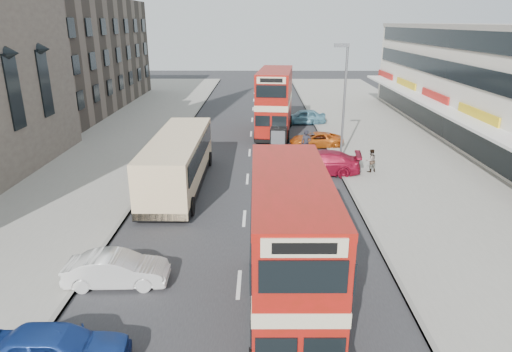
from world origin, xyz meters
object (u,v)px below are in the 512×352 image
(bus_main, at_px, (290,250))
(cyclist, at_px, (306,150))
(bus_second, at_px, (275,102))
(car_right_a, at_px, (320,162))
(car_right_c, at_px, (303,117))
(car_right_b, at_px, (316,140))
(car_left_near, at_px, (55,349))
(pedestrian_near, at_px, (371,160))
(coach, at_px, (178,160))
(car_left_front, at_px, (117,269))
(street_lamp, at_px, (344,94))

(bus_main, height_order, cyclist, bus_main)
(bus_second, distance_m, car_right_a, 11.53)
(car_right_c, bearing_deg, car_right_a, -1.06)
(bus_main, distance_m, car_right_b, 22.01)
(car_left_near, relative_size, pedestrian_near, 2.69)
(cyclist, bearing_deg, coach, -143.07)
(bus_main, xyz_separation_m, car_right_a, (2.99, 15.11, -1.80))
(car_right_a, distance_m, pedestrian_near, 3.28)
(bus_main, distance_m, cyclist, 17.91)
(pedestrian_near, relative_size, cyclist, 0.67)
(car_left_near, xyz_separation_m, car_right_a, (9.75, 17.59, 0.04))
(coach, distance_m, car_right_c, 19.71)
(car_right_a, distance_m, cyclist, 2.67)
(car_right_c, bearing_deg, car_right_b, 1.64)
(car_left_near, bearing_deg, pedestrian_near, -37.66)
(bus_main, xyz_separation_m, car_left_front, (-6.38, 1.93, -1.91))
(car_left_near, height_order, car_right_c, car_right_c)
(bus_main, bearing_deg, street_lamp, -105.47)
(car_right_a, bearing_deg, car_right_c, -173.61)
(car_left_front, bearing_deg, car_left_near, 172.63)
(street_lamp, xyz_separation_m, bus_second, (-4.43, 8.20, -1.94))
(bus_second, distance_m, coach, 15.01)
(street_lamp, height_order, pedestrian_near, street_lamp)
(coach, height_order, cyclist, coach)
(coach, bearing_deg, car_right_c, 62.60)
(bus_second, bearing_deg, cyclist, 108.92)
(bus_second, relative_size, pedestrian_near, 6.48)
(car_left_near, distance_m, car_left_front, 4.43)
(car_left_near, height_order, pedestrian_near, pedestrian_near)
(car_left_front, bearing_deg, cyclist, -31.22)
(car_right_a, xyz_separation_m, pedestrian_near, (3.28, -0.09, 0.17))
(car_left_near, relative_size, car_right_c, 0.97)
(street_lamp, distance_m, pedestrian_near, 5.07)
(car_right_c, height_order, cyclist, cyclist)
(car_left_front, relative_size, car_right_b, 0.92)
(bus_main, bearing_deg, car_right_b, -99.78)
(car_right_b, bearing_deg, coach, -48.46)
(car_right_c, relative_size, pedestrian_near, 2.78)
(car_left_front, height_order, car_right_a, car_right_a)
(street_lamp, height_order, car_right_b, street_lamp)
(car_right_a, xyz_separation_m, car_right_c, (0.26, 14.84, -0.02))
(car_left_front, xyz_separation_m, cyclist, (8.67, 15.75, 0.20))
(bus_second, distance_m, car_left_front, 25.21)
(car_left_front, distance_m, cyclist, 17.98)
(car_right_a, relative_size, car_right_c, 1.21)
(bus_second, relative_size, coach, 0.91)
(car_left_near, bearing_deg, cyclist, -25.16)
(bus_second, relative_size, car_left_near, 2.41)
(bus_second, distance_m, car_right_b, 5.94)
(street_lamp, relative_size, car_right_c, 1.89)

